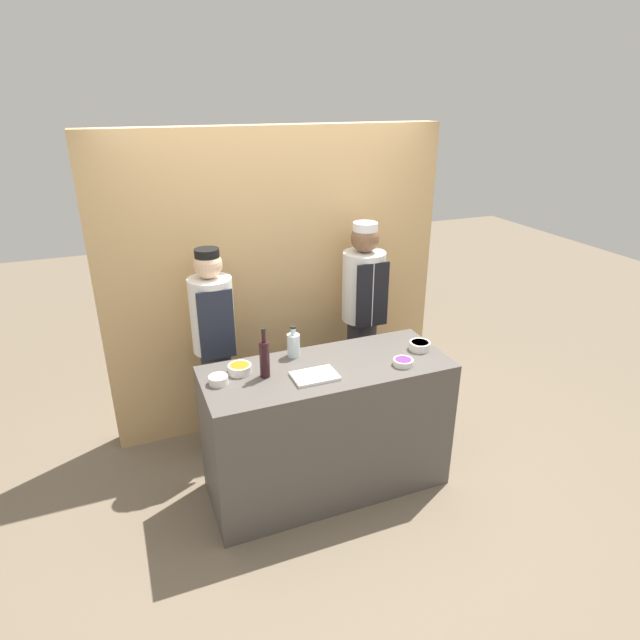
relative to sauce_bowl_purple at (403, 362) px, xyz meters
name	(u,v)px	position (x,y,z in m)	size (l,w,h in m)	color
ground_plane	(327,483)	(-0.47, 0.17, -0.98)	(14.00, 14.00, 0.00)	#756651
cabinet_wall	(277,282)	(-0.47, 1.24, 0.22)	(2.73, 0.18, 2.40)	tan
counter	(327,428)	(-0.47, 0.17, -0.50)	(1.64, 0.65, 0.96)	#514C47
sauce_bowl_purple	(403,362)	(0.00, 0.00, 0.00)	(0.13, 0.13, 0.04)	white
sauce_bowl_yellow	(420,345)	(0.22, 0.16, 0.01)	(0.15, 0.15, 0.06)	white
sauce_bowl_orange	(240,368)	(-1.02, 0.29, 0.01)	(0.15, 0.15, 0.06)	white
sauce_bowl_white	(218,379)	(-1.18, 0.21, 0.01)	(0.12, 0.12, 0.05)	white
cutting_board	(315,376)	(-0.60, 0.06, -0.01)	(0.28, 0.19, 0.02)	white
bottle_clear	(293,344)	(-0.63, 0.39, 0.06)	(0.09, 0.09, 0.22)	silver
bottle_wine	(265,358)	(-0.89, 0.19, 0.11)	(0.06, 0.06, 0.33)	black
chef_left	(215,346)	(-1.07, 0.88, -0.08)	(0.31, 0.31, 1.63)	#28282D
chef_right	(362,317)	(0.13, 0.88, -0.04)	(0.33, 0.33, 1.71)	#28282D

